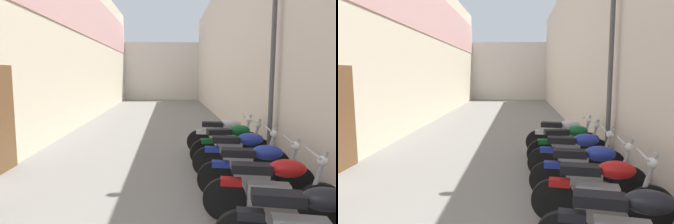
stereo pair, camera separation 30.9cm
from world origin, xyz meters
The scene contains 10 objects.
ground_plane centered at (0.00, 9.66, 0.00)m, with size 39.32×39.32×0.00m, color slate.
building_left centered at (-3.07, 11.60, 3.24)m, with size 0.45×23.32×6.42m.
building_right centered at (3.08, 11.66, 3.00)m, with size 0.45×23.32×6.01m.
building_far_end centered at (0.00, 24.32, 2.23)m, with size 8.76×2.00×4.46m, color beige.
motorcycle_third centered at (1.94, 3.50, 0.50)m, with size 1.84×0.58×1.04m.
motorcycle_fourth centered at (1.94, 4.31, 0.50)m, with size 1.84×0.58×1.04m.
motorcycle_fifth centered at (1.94, 5.29, 0.50)m, with size 1.85×0.58×1.04m.
motorcycle_sixth centered at (1.94, 6.15, 0.50)m, with size 1.85×0.58×1.04m.
motorcycle_seventh centered at (1.94, 7.05, 0.50)m, with size 1.84×0.58×1.04m.
street_lamp centered at (2.64, 6.03, 2.82)m, with size 0.79×0.18×4.83m.
Camera 2 is at (0.84, -0.36, 2.01)m, focal length 32.20 mm.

